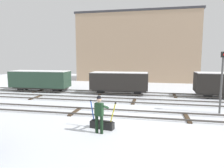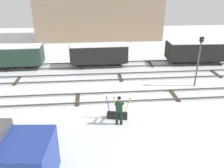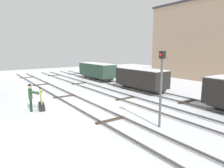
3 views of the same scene
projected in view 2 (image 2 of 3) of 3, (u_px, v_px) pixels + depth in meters
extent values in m
plane|color=silver|center=(127.00, 98.00, 16.26)|extent=(60.00, 60.00, 0.00)
cube|color=#4C4742|center=(129.00, 101.00, 15.55)|extent=(44.00, 0.07, 0.10)
cube|color=#4C4742|center=(126.00, 92.00, 16.86)|extent=(44.00, 0.07, 0.10)
cube|color=#423323|center=(78.00, 99.00, 15.96)|extent=(0.24, 1.94, 0.08)
cube|color=#423323|center=(174.00, 95.00, 16.54)|extent=(0.24, 1.94, 0.08)
cube|color=#4C4742|center=(121.00, 79.00, 19.09)|extent=(44.00, 0.07, 0.10)
cube|color=#4C4742|center=(119.00, 73.00, 20.41)|extent=(44.00, 0.07, 0.10)
cube|color=#423323|center=(17.00, 81.00, 19.06)|extent=(0.24, 1.94, 0.08)
cube|color=#423323|center=(120.00, 77.00, 19.79)|extent=(0.24, 1.94, 0.08)
cube|color=#423323|center=(216.00, 74.00, 20.51)|extent=(0.24, 1.94, 0.08)
cube|color=#4C4742|center=(117.00, 67.00, 22.08)|extent=(44.00, 0.07, 0.10)
cube|color=#4C4742|center=(116.00, 62.00, 23.39)|extent=(44.00, 0.07, 0.10)
cube|color=#423323|center=(8.00, 68.00, 21.90)|extent=(0.24, 1.94, 0.08)
cube|color=#423323|center=(81.00, 66.00, 22.48)|extent=(0.24, 1.94, 0.08)
cube|color=#423323|center=(150.00, 64.00, 23.06)|extent=(0.24, 1.94, 0.08)
cube|color=#423323|center=(216.00, 62.00, 23.64)|extent=(0.24, 1.94, 0.08)
cube|color=black|center=(117.00, 115.00, 13.73)|extent=(1.29, 0.60, 0.36)
cube|color=black|center=(117.00, 112.00, 13.64)|extent=(1.13, 0.42, 0.06)
cylinder|color=#1E47B7|center=(108.00, 105.00, 13.50)|extent=(0.24, 0.10, 1.04)
sphere|color=black|center=(107.00, 97.00, 13.30)|extent=(0.09, 0.09, 0.09)
cylinder|color=yellow|center=(116.00, 105.00, 13.46)|extent=(0.25, 0.10, 1.04)
sphere|color=black|center=(114.00, 98.00, 13.26)|extent=(0.09, 0.09, 0.09)
cylinder|color=yellow|center=(127.00, 106.00, 13.39)|extent=(0.33, 0.12, 1.03)
sphere|color=black|center=(130.00, 99.00, 13.17)|extent=(0.09, 0.09, 0.09)
cylinder|color=black|center=(117.00, 118.00, 13.03)|extent=(0.15, 0.15, 0.86)
cylinder|color=black|center=(121.00, 118.00, 13.00)|extent=(0.15, 0.15, 0.86)
cube|color=#1E3D23|center=(119.00, 107.00, 12.72)|extent=(0.42, 0.31, 0.61)
sphere|color=tan|center=(119.00, 100.00, 12.53)|extent=(0.23, 0.23, 0.23)
sphere|color=black|center=(119.00, 98.00, 12.49)|extent=(0.21, 0.21, 0.21)
cylinder|color=#1E3D23|center=(116.00, 103.00, 12.97)|extent=(0.22, 0.59, 0.25)
cylinder|color=#1E3D23|center=(123.00, 104.00, 12.91)|extent=(0.22, 0.59, 0.30)
cube|color=navy|center=(27.00, 163.00, 8.27)|extent=(2.07, 2.25, 1.90)
cube|color=black|center=(50.00, 155.00, 8.14)|extent=(0.19, 1.78, 0.76)
cylinder|color=black|center=(25.00, 163.00, 9.71)|extent=(0.92, 0.33, 0.90)
cylinder|color=#4C4C4C|center=(198.00, 65.00, 17.46)|extent=(0.12, 0.12, 3.59)
cube|color=black|center=(202.00, 39.00, 16.66)|extent=(0.24, 0.24, 0.36)
sphere|color=red|center=(203.00, 40.00, 16.54)|extent=(0.14, 0.14, 0.14)
cube|color=tan|center=(99.00, 3.00, 32.86)|extent=(17.89, 6.75, 10.03)
cube|color=#2D2B28|center=(99.00, 62.00, 22.48)|extent=(5.28, 1.28, 0.20)
cube|color=black|center=(99.00, 53.00, 22.11)|extent=(5.58, 2.08, 1.61)
cube|color=white|center=(99.00, 45.00, 21.78)|extent=(5.46, 2.00, 0.06)
cylinder|color=black|center=(81.00, 65.00, 21.83)|extent=(0.70, 0.11, 0.70)
cylinder|color=black|center=(81.00, 61.00, 22.81)|extent=(0.70, 0.11, 0.70)
cylinder|color=black|center=(118.00, 64.00, 22.19)|extent=(0.70, 0.11, 0.70)
cylinder|color=black|center=(116.00, 60.00, 23.17)|extent=(0.70, 0.11, 0.70)
cube|color=#2D2B28|center=(196.00, 59.00, 23.30)|extent=(5.77, 1.48, 0.20)
cube|color=black|center=(197.00, 50.00, 22.92)|extent=(6.10, 2.36, 1.70)
cube|color=white|center=(198.00, 42.00, 22.56)|extent=(5.98, 2.27, 0.06)
cylinder|color=black|center=(179.00, 62.00, 22.68)|extent=(0.70, 0.12, 0.70)
cylinder|color=black|center=(175.00, 58.00, 23.76)|extent=(0.70, 0.12, 0.70)
cylinder|color=black|center=(217.00, 61.00, 22.88)|extent=(0.70, 0.12, 0.70)
cylinder|color=black|center=(211.00, 58.00, 23.97)|extent=(0.70, 0.12, 0.70)
cube|color=#2D2B28|center=(11.00, 65.00, 21.78)|extent=(5.89, 1.31, 0.20)
cube|color=#284233|center=(9.00, 55.00, 21.41)|extent=(6.21, 2.12, 1.64)
cube|color=white|center=(8.00, 47.00, 21.06)|extent=(6.09, 2.04, 0.06)
cylinder|color=black|center=(31.00, 66.00, 21.49)|extent=(0.70, 0.11, 0.70)
cylinder|color=black|center=(34.00, 63.00, 22.50)|extent=(0.70, 0.11, 0.70)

